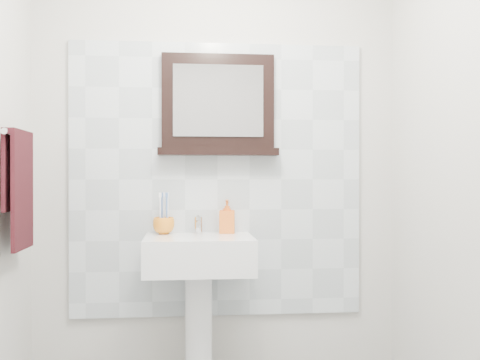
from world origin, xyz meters
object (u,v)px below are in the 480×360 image
pedestal_sink (199,272)px  soap_dispenser (227,216)px  toothbrush_cup (164,226)px  hand_towel (19,180)px  framed_mirror (218,108)px

pedestal_sink → soap_dispenser: bearing=42.6°
toothbrush_cup → hand_towel: bearing=-153.2°
toothbrush_cup → hand_towel: hand_towel is taller
soap_dispenser → hand_towel: bearing=-154.7°
toothbrush_cup → hand_towel: size_ratio=0.21×
pedestal_sink → soap_dispenser: size_ratio=5.29×
toothbrush_cup → framed_mirror: framed_mirror is taller
framed_mirror → hand_towel: framed_mirror is taller
pedestal_sink → framed_mirror: 0.89m
pedestal_sink → hand_towel: size_ratio=1.75×
toothbrush_cup → framed_mirror: (0.29, 0.06, 0.64)m
hand_towel → pedestal_sink: bearing=13.8°
pedestal_sink → toothbrush_cup: pedestal_sink is taller
pedestal_sink → toothbrush_cup: (-0.18, 0.12, 0.23)m
pedestal_sink → hand_towel: hand_towel is taller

